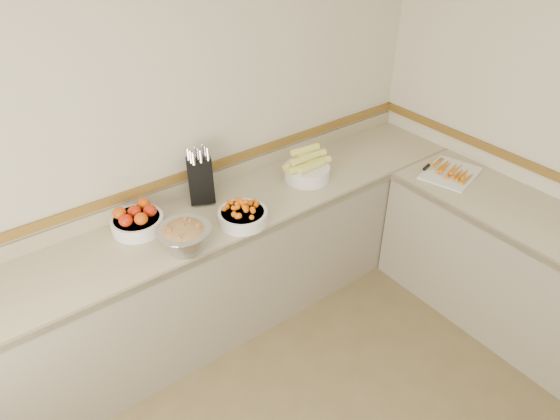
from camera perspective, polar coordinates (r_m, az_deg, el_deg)
back_wall at (r=3.22m, az=-12.13°, el=7.54°), size 4.00×0.00×4.00m
counter_back at (r=3.44m, az=-8.00°, el=-7.04°), size 4.00×0.65×1.08m
dishwasher at (r=3.76m, az=27.77°, el=-7.79°), size 0.63×0.60×0.84m
knife_block at (r=3.27m, az=-9.07°, el=3.53°), size 0.22×0.24×0.39m
tomato_bowl at (r=3.13m, az=-16.02°, el=-1.13°), size 0.32×0.32×0.16m
cherry_tomato_bowl at (r=3.08m, az=-4.30°, el=-0.53°), size 0.31×0.31×0.16m
corn_bowl at (r=3.51m, az=3.09°, el=4.73°), size 0.36×0.32×0.24m
rhubarb_bowl at (r=2.88m, az=-10.87°, el=-3.03°), size 0.32×0.32×0.18m
cutting_board at (r=3.79m, az=18.96°, el=4.14°), size 0.49×0.43×0.06m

